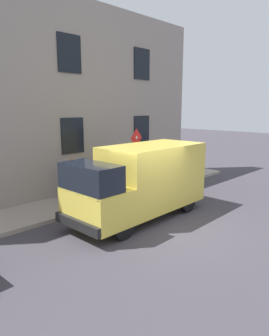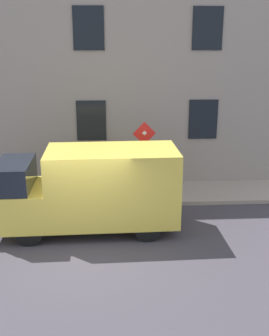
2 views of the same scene
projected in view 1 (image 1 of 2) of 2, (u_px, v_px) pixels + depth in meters
The scene contains 10 objects.
ground_plane at pixel (163, 226), 9.94m from camera, with size 80.00×80.00×0.00m, color #403C44.
sidewalk_slab at pixel (90, 199), 12.62m from camera, with size 2.19×17.43×0.14m, color #A5968B.
building_facade at pixel (66, 100), 12.83m from camera, with size 0.75×15.43×8.22m.
sign_post_stacked at pixel (136, 152), 12.93m from camera, with size 0.17×0.56×2.67m.
delivery_van at pixel (141, 180), 10.55m from camera, with size 2.11×5.37×2.50m.
bicycle_purple at pixel (118, 179), 14.36m from camera, with size 0.48×1.71×0.89m.
bicycle_orange at pixel (101, 182), 13.64m from camera, with size 0.46×1.71×0.89m.
bicycle_red at pixel (82, 186), 12.93m from camera, with size 0.46×1.71×0.89m.
pedestrian at pixel (73, 178), 12.02m from camera, with size 0.46×0.47×1.72m.
litter_bin at pixel (86, 194), 11.51m from camera, with size 0.44×0.44×0.90m, color #2D5133.
Camera 1 is at (-5.92, 7.34, 3.78)m, focal length 32.67 mm.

